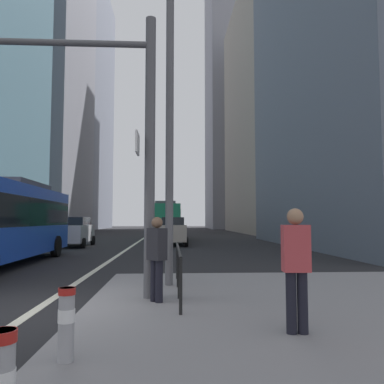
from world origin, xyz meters
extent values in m
plane|color=black|center=(0.00, 20.00, 0.00)|extent=(160.00, 160.00, 0.00)
cube|color=gray|center=(5.50, -1.00, 0.07)|extent=(9.00, 10.00, 0.15)
cube|color=beige|center=(0.00, 30.00, 0.01)|extent=(0.20, 80.00, 0.01)
cube|color=gray|center=(-16.00, 45.06, 21.19)|extent=(12.26, 17.33, 42.39)
cube|color=slate|center=(-16.00, 69.52, 24.87)|extent=(10.15, 23.29, 49.74)
cube|color=gray|center=(17.00, 45.74, 16.99)|extent=(10.09, 24.46, 33.99)
cube|color=gray|center=(17.00, 71.08, 27.64)|extent=(13.25, 16.65, 55.29)
cube|color=#4C4C51|center=(-4.02, 9.08, 3.25)|extent=(1.86, 4.12, 0.30)
cylinder|color=black|center=(-2.87, 11.04, 0.50)|extent=(0.33, 1.01, 1.00)
cylinder|color=black|center=(-5.27, 10.97, 0.50)|extent=(0.33, 1.01, 1.00)
cube|color=#198456|center=(2.11, 28.73, 1.73)|extent=(2.54, 11.12, 2.75)
cube|color=black|center=(2.11, 28.73, 2.07)|extent=(2.58, 10.90, 1.10)
cube|color=#4C4C51|center=(2.12, 27.07, 3.25)|extent=(1.76, 4.01, 0.30)
cylinder|color=black|center=(0.90, 32.28, 0.50)|extent=(0.30, 1.00, 1.00)
cylinder|color=black|center=(3.30, 32.29, 0.50)|extent=(0.30, 1.00, 1.00)
cylinder|color=black|center=(0.92, 25.17, 0.50)|extent=(0.30, 1.00, 1.00)
cylinder|color=black|center=(3.32, 25.18, 0.50)|extent=(0.30, 1.00, 1.00)
cube|color=silver|center=(-3.77, 18.12, 0.87)|extent=(1.83, 4.57, 1.10)
cube|color=black|center=(-3.77, 18.27, 1.68)|extent=(1.52, 2.47, 0.52)
cylinder|color=black|center=(-2.84, 16.58, 0.32)|extent=(0.23, 0.64, 0.64)
cylinder|color=black|center=(-4.66, 16.56, 0.32)|extent=(0.23, 0.64, 0.64)
cylinder|color=black|center=(-2.87, 19.68, 0.32)|extent=(0.23, 0.64, 0.64)
cylinder|color=black|center=(-4.69, 19.66, 0.32)|extent=(0.23, 0.64, 0.64)
cube|color=maroon|center=(2.87, 55.89, 0.87)|extent=(1.95, 4.46, 1.10)
cube|color=black|center=(2.86, 55.74, 1.68)|extent=(1.59, 2.43, 0.52)
cylinder|color=black|center=(2.02, 57.42, 0.32)|extent=(0.24, 0.65, 0.64)
cylinder|color=black|center=(3.83, 57.35, 0.32)|extent=(0.24, 0.65, 0.64)
cylinder|color=black|center=(1.90, 54.43, 0.32)|extent=(0.24, 0.65, 0.64)
cylinder|color=black|center=(3.72, 54.36, 0.32)|extent=(0.24, 0.65, 0.64)
cube|color=#B2A899|center=(2.73, 19.17, 0.87)|extent=(1.80, 4.52, 1.10)
cube|color=black|center=(2.74, 19.02, 1.68)|extent=(1.51, 2.44, 0.52)
cylinder|color=black|center=(1.82, 20.70, 0.32)|extent=(0.22, 0.64, 0.64)
cylinder|color=black|center=(3.64, 20.71, 0.32)|extent=(0.22, 0.64, 0.64)
cylinder|color=black|center=(1.83, 17.64, 0.32)|extent=(0.22, 0.64, 0.64)
cylinder|color=black|center=(3.65, 17.65, 0.32)|extent=(0.22, 0.64, 0.64)
cube|color=black|center=(-6.93, 31.52, 0.87)|extent=(1.98, 4.34, 1.10)
cube|color=black|center=(-6.93, 31.67, 1.68)|extent=(1.60, 2.37, 0.52)
cylinder|color=black|center=(-5.95, 30.12, 0.32)|extent=(0.25, 0.65, 0.64)
cylinder|color=black|center=(-7.77, 30.03, 0.32)|extent=(0.25, 0.65, 0.64)
cylinder|color=black|center=(-6.09, 33.01, 0.32)|extent=(0.25, 0.65, 0.64)
cylinder|color=black|center=(-7.90, 32.92, 0.32)|extent=(0.25, 0.65, 0.64)
cylinder|color=#515156|center=(2.17, 0.39, 3.15)|extent=(0.22, 0.22, 6.00)
cylinder|color=#515156|center=(-0.90, 0.39, 5.55)|extent=(6.15, 0.14, 0.14)
cube|color=white|center=(1.92, 0.21, 3.35)|extent=(0.04, 0.60, 0.44)
cylinder|color=#56565B|center=(2.58, 1.93, 4.15)|extent=(0.20, 0.20, 8.00)
cylinder|color=white|center=(1.51, -5.00, 0.70)|extent=(0.19, 0.19, 0.16)
cylinder|color=#B21E19|center=(1.51, -5.00, 0.99)|extent=(0.20, 0.20, 0.08)
cylinder|color=#99999E|center=(1.44, -3.13, 0.57)|extent=(0.18, 0.18, 0.83)
cylinder|color=white|center=(1.44, -3.13, 0.67)|extent=(0.19, 0.19, 0.15)
cylinder|color=#B21E19|center=(1.44, -3.13, 0.94)|extent=(0.20, 0.20, 0.08)
cylinder|color=black|center=(2.80, -1.04, 0.62)|extent=(0.06, 0.06, 0.95)
cylinder|color=black|center=(2.80, 0.29, 0.62)|extent=(0.06, 0.06, 0.95)
cylinder|color=black|center=(2.80, 1.62, 0.62)|extent=(0.06, 0.06, 0.95)
cylinder|color=black|center=(2.80, 2.96, 0.62)|extent=(0.06, 0.06, 0.95)
cylinder|color=black|center=(2.80, 0.96, 1.10)|extent=(0.06, 3.99, 0.06)
cylinder|color=black|center=(4.51, -2.22, 0.58)|extent=(0.15, 0.15, 0.87)
cylinder|color=black|center=(4.35, -2.21, 0.58)|extent=(0.15, 0.15, 0.87)
cube|color=#B73D42|center=(4.43, -2.22, 1.35)|extent=(0.40, 0.27, 0.67)
sphere|color=#9E7556|center=(4.43, -2.22, 1.81)|extent=(0.24, 0.24, 0.24)
cylinder|color=black|center=(2.30, 0.07, 0.56)|extent=(0.15, 0.15, 0.82)
cylinder|color=black|center=(2.40, -0.06, 0.56)|extent=(0.15, 0.15, 0.82)
cube|color=#232328|center=(2.35, 0.00, 1.28)|extent=(0.43, 0.45, 0.63)
sphere|color=brown|center=(2.35, 0.00, 1.71)|extent=(0.22, 0.22, 0.22)
camera|label=1|loc=(2.63, -7.66, 1.76)|focal=35.66mm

